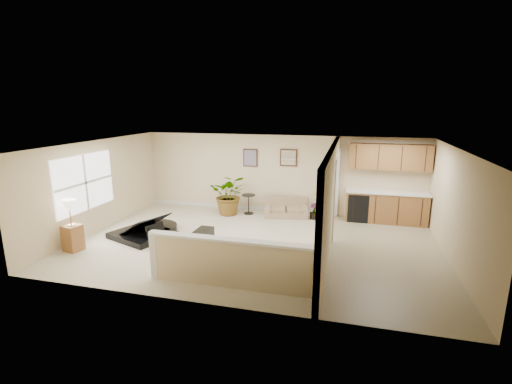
% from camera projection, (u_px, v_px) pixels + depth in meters
% --- Properties ---
extents(floor, '(9.00, 9.00, 0.00)m').
position_uv_depth(floor, '(256.00, 244.00, 9.37)').
color(floor, beige).
rests_on(floor, ground).
extents(back_wall, '(9.00, 0.04, 2.50)m').
position_uv_depth(back_wall, '(279.00, 174.00, 11.90)').
color(back_wall, '#D0BA8D').
rests_on(back_wall, floor).
extents(front_wall, '(9.00, 0.04, 2.50)m').
position_uv_depth(front_wall, '(211.00, 238.00, 6.26)').
color(front_wall, '#D0BA8D').
rests_on(front_wall, floor).
extents(left_wall, '(0.04, 6.00, 2.50)m').
position_uv_depth(left_wall, '(97.00, 186.00, 10.19)').
color(left_wall, '#D0BA8D').
rests_on(left_wall, floor).
extents(right_wall, '(0.04, 6.00, 2.50)m').
position_uv_depth(right_wall, '(457.00, 209.00, 7.98)').
color(right_wall, '#D0BA8D').
rests_on(right_wall, floor).
extents(ceiling, '(9.00, 6.00, 0.04)m').
position_uv_depth(ceiling, '(255.00, 145.00, 8.79)').
color(ceiling, white).
rests_on(ceiling, back_wall).
extents(kitchen_vinyl, '(2.70, 6.00, 0.01)m').
position_uv_depth(kitchen_vinyl, '(387.00, 256.00, 8.60)').
color(kitchen_vinyl, gray).
rests_on(kitchen_vinyl, floor).
extents(interior_partition, '(0.18, 5.99, 2.50)m').
position_uv_depth(interior_partition, '(331.00, 200.00, 8.89)').
color(interior_partition, '#D0BA8D').
rests_on(interior_partition, floor).
extents(pony_half_wall, '(3.42, 0.22, 1.00)m').
position_uv_depth(pony_half_wall, '(229.00, 262.00, 7.07)').
color(pony_half_wall, '#D0BA8D').
rests_on(pony_half_wall, floor).
extents(left_window, '(0.05, 2.15, 1.45)m').
position_uv_depth(left_window, '(85.00, 183.00, 9.67)').
color(left_window, white).
rests_on(left_window, left_wall).
extents(wall_art_left, '(0.48, 0.04, 0.58)m').
position_uv_depth(wall_art_left, '(250.00, 158.00, 11.99)').
color(wall_art_left, '#372114').
rests_on(wall_art_left, back_wall).
extents(wall_mirror, '(0.55, 0.04, 0.55)m').
position_uv_depth(wall_mirror, '(289.00, 158.00, 11.68)').
color(wall_mirror, '#372114').
rests_on(wall_mirror, back_wall).
extents(kitchen_cabinets, '(2.36, 0.65, 2.33)m').
position_uv_depth(kitchen_cabinets, '(383.00, 193.00, 10.96)').
color(kitchen_cabinets, brown).
rests_on(kitchen_cabinets, floor).
extents(piano, '(2.02, 1.99, 1.36)m').
position_uv_depth(piano, '(142.00, 215.00, 9.85)').
color(piano, black).
rests_on(piano, floor).
extents(piano_bench, '(0.36, 0.70, 0.46)m').
position_uv_depth(piano_bench, '(203.00, 239.00, 9.05)').
color(piano_bench, black).
rests_on(piano_bench, floor).
extents(loveseat, '(1.46, 0.99, 0.76)m').
position_uv_depth(loveseat, '(286.00, 207.00, 11.66)').
color(loveseat, tan).
rests_on(loveseat, floor).
extents(accent_table, '(0.44, 0.44, 0.63)m').
position_uv_depth(accent_table, '(249.00, 202.00, 11.86)').
color(accent_table, black).
rests_on(accent_table, floor).
extents(palm_plant, '(1.35, 1.23, 1.30)m').
position_uv_depth(palm_plant, '(230.00, 195.00, 11.76)').
color(palm_plant, black).
rests_on(palm_plant, floor).
extents(small_plant, '(0.34, 0.34, 0.49)m').
position_uv_depth(small_plant, '(314.00, 212.00, 11.36)').
color(small_plant, black).
rests_on(small_plant, floor).
extents(lamp_stand, '(0.44, 0.44, 1.26)m').
position_uv_depth(lamp_stand, '(72.00, 229.00, 8.85)').
color(lamp_stand, brown).
rests_on(lamp_stand, floor).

